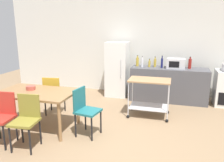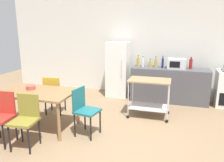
{
  "view_description": "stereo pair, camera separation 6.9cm",
  "coord_description": "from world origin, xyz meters",
  "px_view_note": "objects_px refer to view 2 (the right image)",
  "views": [
    {
      "loc": [
        1.01,
        -3.44,
        1.99
      ],
      "look_at": [
        -0.29,
        1.2,
        0.8
      ],
      "focal_mm": 35.97,
      "sensor_mm": 36.0,
      "label": 1
    },
    {
      "loc": [
        1.08,
        -3.42,
        1.99
      ],
      "look_at": [
        -0.29,
        1.2,
        0.8
      ],
      "focal_mm": 35.97,
      "sensor_mm": 36.0,
      "label": 2
    }
  ],
  "objects_px": {
    "chair_teal": "(84,108)",
    "bottle_wine": "(156,63)",
    "bottle_soda": "(163,63)",
    "fruit_bowl": "(31,88)",
    "chair_olive": "(26,117)",
    "refrigerator": "(118,69)",
    "dining_table": "(36,95)",
    "chair_mustard": "(54,92)",
    "kitchen_cart": "(149,92)",
    "microwave": "(176,64)",
    "bottle_sparkling_water": "(150,64)",
    "bottle_vinegar": "(143,63)",
    "chair_red": "(2,114)",
    "bottle_soy_sauce": "(191,64)",
    "bottle_sesame_oil": "(138,62)"
  },
  "relations": [
    {
      "from": "bottle_soy_sauce",
      "to": "bottle_sparkling_water",
      "type": "bearing_deg",
      "value": -177.91
    },
    {
      "from": "chair_olive",
      "to": "bottle_soy_sauce",
      "type": "height_order",
      "value": "bottle_soy_sauce"
    },
    {
      "from": "chair_teal",
      "to": "fruit_bowl",
      "type": "height_order",
      "value": "chair_teal"
    },
    {
      "from": "bottle_sparkling_water",
      "to": "chair_olive",
      "type": "bearing_deg",
      "value": -117.49
    },
    {
      "from": "chair_red",
      "to": "kitchen_cart",
      "type": "bearing_deg",
      "value": 34.2
    },
    {
      "from": "chair_olive",
      "to": "bottle_sesame_oil",
      "type": "bearing_deg",
      "value": 61.92
    },
    {
      "from": "refrigerator",
      "to": "fruit_bowl",
      "type": "height_order",
      "value": "refrigerator"
    },
    {
      "from": "chair_mustard",
      "to": "kitchen_cart",
      "type": "bearing_deg",
      "value": -175.69
    },
    {
      "from": "chair_mustard",
      "to": "bottle_sesame_oil",
      "type": "relative_size",
      "value": 2.96
    },
    {
      "from": "bottle_wine",
      "to": "chair_teal",
      "type": "bearing_deg",
      "value": -111.92
    },
    {
      "from": "microwave",
      "to": "fruit_bowl",
      "type": "distance_m",
      "value": 3.63
    },
    {
      "from": "bottle_vinegar",
      "to": "bottle_wine",
      "type": "height_order",
      "value": "bottle_vinegar"
    },
    {
      "from": "bottle_soda",
      "to": "fruit_bowl",
      "type": "xyz_separation_m",
      "value": [
        -2.41,
        -2.33,
        -0.25
      ]
    },
    {
      "from": "chair_mustard",
      "to": "bottle_soda",
      "type": "relative_size",
      "value": 2.78
    },
    {
      "from": "bottle_sesame_oil",
      "to": "bottle_vinegar",
      "type": "relative_size",
      "value": 1.02
    },
    {
      "from": "chair_olive",
      "to": "bottle_soy_sauce",
      "type": "bearing_deg",
      "value": 44.13
    },
    {
      "from": "dining_table",
      "to": "fruit_bowl",
      "type": "bearing_deg",
      "value": 155.82
    },
    {
      "from": "dining_table",
      "to": "bottle_sesame_oil",
      "type": "xyz_separation_m",
      "value": [
        1.56,
        2.49,
        0.36
      ]
    },
    {
      "from": "kitchen_cart",
      "to": "bottle_soda",
      "type": "xyz_separation_m",
      "value": [
        0.18,
        1.23,
        0.46
      ]
    },
    {
      "from": "refrigerator",
      "to": "bottle_sesame_oil",
      "type": "bearing_deg",
      "value": -3.22
    },
    {
      "from": "chair_mustard",
      "to": "bottle_soy_sauce",
      "type": "xyz_separation_m",
      "value": [
        2.98,
        1.79,
        0.51
      ]
    },
    {
      "from": "chair_red",
      "to": "bottle_vinegar",
      "type": "xyz_separation_m",
      "value": [
        1.94,
        3.04,
        0.51
      ]
    },
    {
      "from": "dining_table",
      "to": "bottle_wine",
      "type": "bearing_deg",
      "value": 50.84
    },
    {
      "from": "bottle_sparkling_water",
      "to": "bottle_soda",
      "type": "bearing_deg",
      "value": -6.98
    },
    {
      "from": "chair_teal",
      "to": "bottle_wine",
      "type": "bearing_deg",
      "value": -12.31
    },
    {
      "from": "bottle_sparkling_water",
      "to": "refrigerator",
      "type": "bearing_deg",
      "value": 175.88
    },
    {
      "from": "chair_olive",
      "to": "bottle_sparkling_water",
      "type": "relative_size",
      "value": 4.08
    },
    {
      "from": "chair_olive",
      "to": "bottle_soda",
      "type": "bearing_deg",
      "value": 51.82
    },
    {
      "from": "bottle_sesame_oil",
      "to": "bottle_sparkling_water",
      "type": "height_order",
      "value": "bottle_sesame_oil"
    },
    {
      "from": "bottle_wine",
      "to": "chair_olive",
      "type": "bearing_deg",
      "value": -119.08
    },
    {
      "from": "chair_mustard",
      "to": "bottle_wine",
      "type": "height_order",
      "value": "bottle_wine"
    },
    {
      "from": "chair_olive",
      "to": "bottle_soda",
      "type": "distance_m",
      "value": 3.72
    },
    {
      "from": "refrigerator",
      "to": "chair_olive",
      "type": "bearing_deg",
      "value": -102.7
    },
    {
      "from": "bottle_sparkling_water",
      "to": "bottle_soy_sauce",
      "type": "height_order",
      "value": "bottle_soy_sauce"
    },
    {
      "from": "chair_red",
      "to": "bottle_soy_sauce",
      "type": "bearing_deg",
      "value": 39.88
    },
    {
      "from": "bottle_soda",
      "to": "bottle_soy_sauce",
      "type": "xyz_separation_m",
      "value": [
        0.71,
        0.08,
        -0.0
      ]
    },
    {
      "from": "dining_table",
      "to": "chair_mustard",
      "type": "height_order",
      "value": "chair_mustard"
    },
    {
      "from": "bottle_soda",
      "to": "microwave",
      "type": "height_order",
      "value": "bottle_soda"
    },
    {
      "from": "kitchen_cart",
      "to": "bottle_soda",
      "type": "relative_size",
      "value": 2.84
    },
    {
      "from": "kitchen_cart",
      "to": "microwave",
      "type": "xyz_separation_m",
      "value": [
        0.53,
        1.24,
        0.46
      ]
    },
    {
      "from": "chair_red",
      "to": "refrigerator",
      "type": "height_order",
      "value": "refrigerator"
    },
    {
      "from": "bottle_vinegar",
      "to": "chair_teal",
      "type": "bearing_deg",
      "value": -106.27
    },
    {
      "from": "kitchen_cart",
      "to": "bottle_soy_sauce",
      "type": "xyz_separation_m",
      "value": [
        0.89,
        1.31,
        0.46
      ]
    },
    {
      "from": "bottle_wine",
      "to": "bottle_soda",
      "type": "bearing_deg",
      "value": -27.36
    },
    {
      "from": "chair_olive",
      "to": "refrigerator",
      "type": "xyz_separation_m",
      "value": [
        0.72,
        3.22,
        0.26
      ]
    },
    {
      "from": "bottle_soda",
      "to": "fruit_bowl",
      "type": "distance_m",
      "value": 3.36
    },
    {
      "from": "refrigerator",
      "to": "bottle_soda",
      "type": "height_order",
      "value": "refrigerator"
    },
    {
      "from": "chair_mustard",
      "to": "fruit_bowl",
      "type": "xyz_separation_m",
      "value": [
        -0.13,
        -0.62,
        0.27
      ]
    },
    {
      "from": "bottle_sparkling_water",
      "to": "bottle_wine",
      "type": "distance_m",
      "value": 0.16
    },
    {
      "from": "bottle_soda",
      "to": "chair_olive",
      "type": "bearing_deg",
      "value": -122.39
    }
  ]
}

